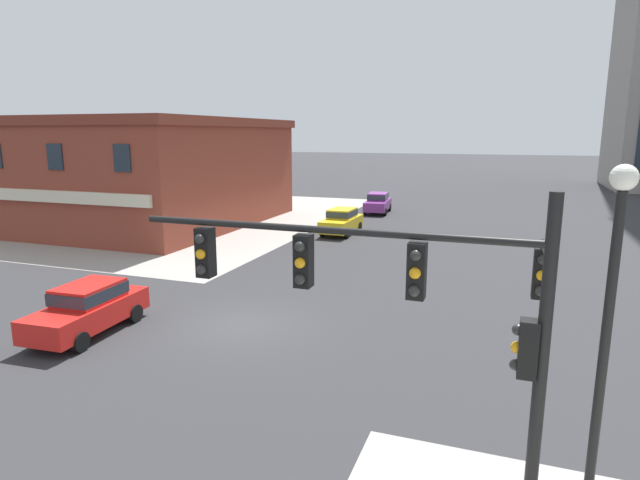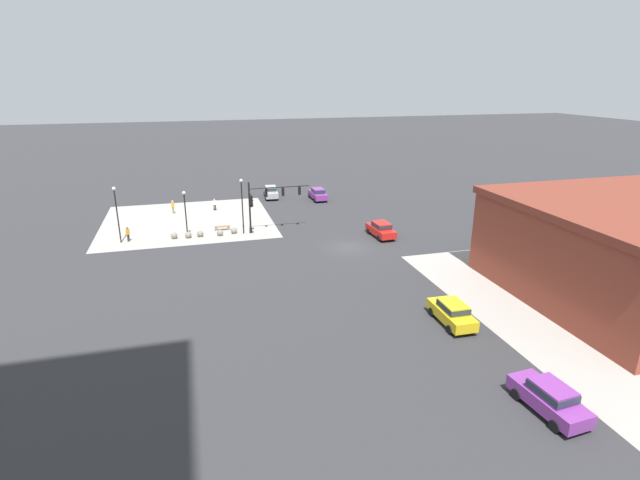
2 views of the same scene
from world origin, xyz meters
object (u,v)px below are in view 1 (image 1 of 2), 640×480
(car_main_northbound_near, at_px, (342,220))
(traffic_signal_main, at_px, (435,316))
(street_lamp_corner_near, at_px, (606,334))
(car_cross_westbound, at_px, (378,202))
(car_main_southbound_far, at_px, (88,307))

(car_main_northbound_near, bearing_deg, traffic_signal_main, -69.31)
(street_lamp_corner_near, bearing_deg, traffic_signal_main, 175.72)
(car_cross_westbound, bearing_deg, street_lamp_corner_near, -71.46)
(traffic_signal_main, height_order, street_lamp_corner_near, street_lamp_corner_near)
(car_main_northbound_near, xyz_separation_m, car_cross_westbound, (0.04, 10.02, 0.00))
(street_lamp_corner_near, height_order, car_cross_westbound, street_lamp_corner_near)
(car_main_northbound_near, bearing_deg, car_main_southbound_far, -97.58)
(car_main_northbound_near, bearing_deg, street_lamp_corner_near, -64.77)
(car_main_southbound_far, bearing_deg, car_cross_westbound, 84.87)
(car_main_southbound_far, xyz_separation_m, car_cross_westbound, (2.68, 29.88, 0.00))
(traffic_signal_main, bearing_deg, car_main_northbound_near, 110.69)
(car_main_northbound_near, relative_size, car_cross_westbound, 0.98)
(street_lamp_corner_near, xyz_separation_m, car_cross_westbound, (-11.76, 35.06, -2.91))
(traffic_signal_main, bearing_deg, street_lamp_corner_near, -4.28)
(car_main_southbound_far, bearing_deg, street_lamp_corner_near, -19.74)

